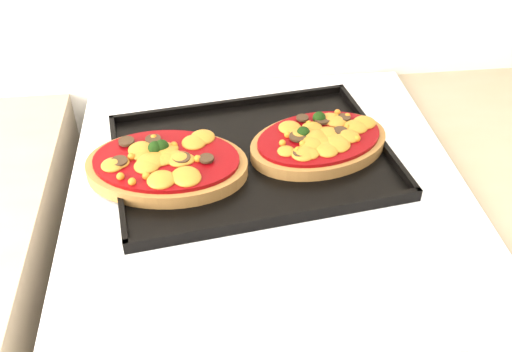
{
  "coord_description": "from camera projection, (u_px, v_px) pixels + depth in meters",
  "views": [
    {
      "loc": [
        -0.06,
        1.03,
        1.45
      ],
      "look_at": [
        0.02,
        1.69,
        0.92
      ],
      "focal_mm": 40.0,
      "sensor_mm": 36.0,
      "label": 1
    }
  ],
  "objects": [
    {
      "name": "baking_tray",
      "position": [
        252.0,
        155.0,
        0.89
      ],
      "size": [
        0.46,
        0.36,
        0.02
      ],
      "primitive_type": "cube",
      "rotation": [
        0.0,
        0.0,
        0.14
      ],
      "color": "black",
      "rests_on": "stove"
    },
    {
      "name": "stove",
      "position": [
        265.0,
        350.0,
        1.15
      ],
      "size": [
        0.6,
        0.6,
        0.91
      ],
      "primitive_type": "cube",
      "color": "white",
      "rests_on": "floor"
    },
    {
      "name": "pizza_left",
      "position": [
        167.0,
        163.0,
        0.84
      ],
      "size": [
        0.26,
        0.2,
        0.04
      ],
      "primitive_type": null,
      "rotation": [
        0.0,
        0.0,
        -0.16
      ],
      "color": "#A66939",
      "rests_on": "baking_tray"
    },
    {
      "name": "pizza_right",
      "position": [
        319.0,
        141.0,
        0.89
      ],
      "size": [
        0.26,
        0.2,
        0.03
      ],
      "primitive_type": null,
      "rotation": [
        0.0,
        0.0,
        0.27
      ],
      "color": "#A66939",
      "rests_on": "baking_tray"
    }
  ]
}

